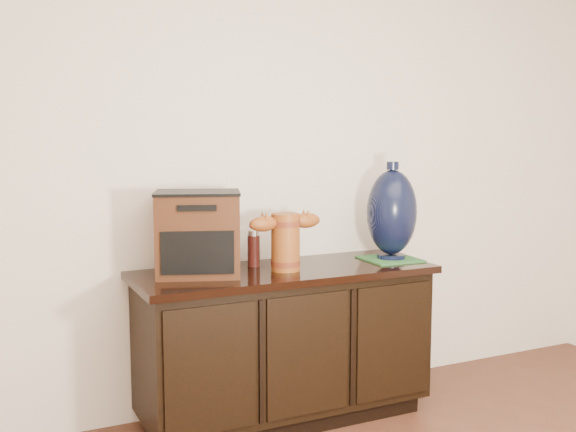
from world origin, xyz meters
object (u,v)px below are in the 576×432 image
terracotta_vessel (285,238)px  tv_radio (198,233)px  sideboard (285,342)px  lamp_base (392,213)px  spray_can (254,249)px

terracotta_vessel → tv_radio: size_ratio=0.83×
sideboard → lamp_base: size_ratio=2.92×
spray_can → sideboard: bearing=-47.7°
terracotta_vessel → lamp_base: size_ratio=0.78×
sideboard → lamp_base: (0.60, -0.02, 0.61)m
lamp_base → spray_can: 0.74m
sideboard → spray_can: size_ratio=8.20×
sideboard → spray_can: bearing=132.3°
tv_radio → spray_can: 0.33m
tv_radio → lamp_base: bearing=15.2°
tv_radio → lamp_base: 1.02m
terracotta_vessel → spray_can: terracotta_vessel is taller
spray_can → tv_radio: bearing=-166.3°
sideboard → spray_can: spray_can is taller
tv_radio → lamp_base: (1.02, -0.07, 0.05)m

